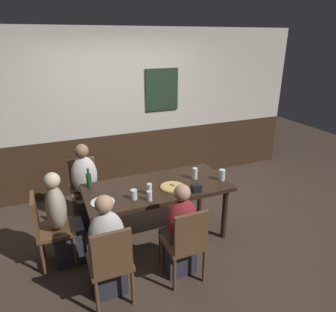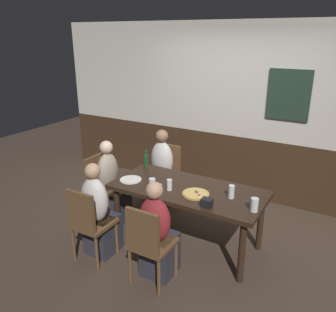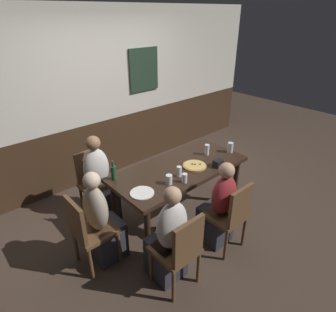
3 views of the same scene
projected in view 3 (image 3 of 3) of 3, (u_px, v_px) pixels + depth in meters
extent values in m
plane|color=#423328|center=(178.00, 214.00, 3.92)|extent=(12.00, 12.00, 0.00)
cube|color=#3D2819|center=(111.00, 145.00, 4.80)|extent=(6.40, 0.10, 0.95)
cube|color=beige|center=(103.00, 65.00, 4.20)|extent=(6.40, 0.10, 1.65)
cube|color=#233828|center=(144.00, 70.00, 4.63)|extent=(0.56, 0.03, 0.68)
cube|color=black|center=(179.00, 169.00, 3.59)|extent=(1.77, 0.82, 0.05)
cylinder|color=black|center=(148.00, 234.00, 3.08)|extent=(0.07, 0.07, 0.69)
cylinder|color=black|center=(235.00, 182.00, 4.00)|extent=(0.07, 0.07, 0.69)
cylinder|color=black|center=(115.00, 206.00, 3.52)|extent=(0.07, 0.07, 0.69)
cylinder|color=black|center=(201.00, 165.00, 4.44)|extent=(0.07, 0.07, 0.69)
cube|color=brown|center=(225.00, 215.00, 3.22)|extent=(0.40, 0.40, 0.04)
cube|color=brown|center=(240.00, 206.00, 3.00)|extent=(0.36, 0.04, 0.43)
cylinder|color=brown|center=(202.00, 230.00, 3.34)|extent=(0.04, 0.04, 0.41)
cylinder|color=brown|center=(221.00, 217.00, 3.54)|extent=(0.04, 0.04, 0.41)
cylinder|color=brown|center=(226.00, 246.00, 3.11)|extent=(0.04, 0.04, 0.41)
cylinder|color=brown|center=(244.00, 231.00, 3.31)|extent=(0.04, 0.04, 0.41)
cube|color=brown|center=(97.00, 186.00, 3.76)|extent=(0.40, 0.40, 0.04)
cube|color=brown|center=(88.00, 165.00, 3.77)|extent=(0.36, 0.04, 0.43)
cylinder|color=brown|center=(117.00, 201.00, 3.85)|extent=(0.04, 0.04, 0.41)
cylinder|color=brown|center=(94.00, 211.00, 3.65)|extent=(0.04, 0.04, 0.41)
cylinder|color=brown|center=(104.00, 190.00, 4.08)|extent=(0.04, 0.04, 0.41)
cylinder|color=brown|center=(82.00, 199.00, 3.87)|extent=(0.04, 0.04, 0.41)
cube|color=brown|center=(95.00, 231.00, 3.00)|extent=(0.40, 0.40, 0.04)
cube|color=brown|center=(76.00, 221.00, 2.78)|extent=(0.04, 0.36, 0.43)
cylinder|color=brown|center=(103.00, 231.00, 3.31)|extent=(0.04, 0.04, 0.41)
cylinder|color=brown|center=(119.00, 248.00, 3.09)|extent=(0.04, 0.04, 0.41)
cylinder|color=brown|center=(76.00, 246.00, 3.11)|extent=(0.04, 0.04, 0.41)
cylinder|color=brown|center=(91.00, 264.00, 2.89)|extent=(0.04, 0.04, 0.41)
cube|color=brown|center=(175.00, 249.00, 2.76)|extent=(0.40, 0.40, 0.04)
cube|color=brown|center=(189.00, 241.00, 2.54)|extent=(0.36, 0.04, 0.43)
cylinder|color=brown|center=(151.00, 265.00, 2.88)|extent=(0.04, 0.04, 0.41)
cylinder|color=brown|center=(175.00, 248.00, 3.08)|extent=(0.04, 0.04, 0.41)
cylinder|color=brown|center=(173.00, 287.00, 2.65)|extent=(0.04, 0.04, 0.41)
cylinder|color=brown|center=(198.00, 267.00, 2.85)|extent=(0.04, 0.04, 0.41)
cube|color=#2D2D38|center=(215.00, 224.00, 3.40)|extent=(0.32, 0.34, 0.45)
ellipsoid|color=maroon|center=(224.00, 195.00, 3.13)|extent=(0.34, 0.22, 0.47)
sphere|color=tan|center=(227.00, 170.00, 2.99)|extent=(0.17, 0.17, 0.17)
cube|color=#2D2D38|center=(104.00, 203.00, 3.77)|extent=(0.32, 0.34, 0.45)
ellipsoid|color=silver|center=(96.00, 168.00, 3.60)|extent=(0.34, 0.22, 0.54)
sphere|color=#936B4C|center=(93.00, 143.00, 3.44)|extent=(0.18, 0.18, 0.18)
cube|color=#2D2D38|center=(108.00, 240.00, 3.17)|extent=(0.34, 0.32, 0.45)
ellipsoid|color=tan|center=(95.00, 208.00, 2.89)|extent=(0.22, 0.34, 0.51)
sphere|color=beige|center=(91.00, 180.00, 2.74)|extent=(0.17, 0.17, 0.17)
cube|color=#2D2D38|center=(166.00, 257.00, 2.94)|extent=(0.32, 0.34, 0.45)
ellipsoid|color=silver|center=(172.00, 225.00, 2.66)|extent=(0.34, 0.22, 0.51)
sphere|color=tan|center=(172.00, 196.00, 2.51)|extent=(0.17, 0.17, 0.17)
cylinder|color=tan|center=(195.00, 166.00, 3.59)|extent=(0.30, 0.30, 0.02)
cylinder|color=#DBB760|center=(195.00, 165.00, 3.59)|extent=(0.26, 0.26, 0.01)
cylinder|color=maroon|center=(195.00, 164.00, 3.59)|extent=(0.03, 0.03, 0.00)
cylinder|color=maroon|center=(192.00, 164.00, 3.60)|extent=(0.03, 0.03, 0.00)
cylinder|color=maroon|center=(200.00, 164.00, 3.59)|extent=(0.03, 0.03, 0.00)
cylinder|color=silver|center=(207.00, 150.00, 3.86)|extent=(0.07, 0.07, 0.15)
cylinder|color=#B26623|center=(207.00, 152.00, 3.87)|extent=(0.06, 0.06, 0.08)
cylinder|color=silver|center=(169.00, 180.00, 3.21)|extent=(0.08, 0.08, 0.11)
cylinder|color=#B26623|center=(169.00, 182.00, 3.22)|extent=(0.07, 0.07, 0.05)
cylinder|color=silver|center=(230.00, 147.00, 3.93)|extent=(0.08, 0.08, 0.14)
cylinder|color=#C6842D|center=(230.00, 149.00, 3.94)|extent=(0.07, 0.07, 0.08)
cylinder|color=silver|center=(179.00, 171.00, 3.35)|extent=(0.06, 0.06, 0.13)
cylinder|color=gold|center=(179.00, 173.00, 3.36)|extent=(0.05, 0.05, 0.09)
cylinder|color=silver|center=(185.00, 178.00, 3.24)|extent=(0.06, 0.06, 0.11)
cylinder|color=#331E14|center=(185.00, 180.00, 3.24)|extent=(0.05, 0.05, 0.08)
cylinder|color=#194723|center=(114.00, 173.00, 3.28)|extent=(0.06, 0.06, 0.17)
cylinder|color=#194723|center=(113.00, 164.00, 3.22)|extent=(0.03, 0.03, 0.07)
cylinder|color=white|center=(142.00, 193.00, 3.06)|extent=(0.26, 0.26, 0.01)
cube|color=black|center=(218.00, 163.00, 3.58)|extent=(0.11, 0.09, 0.09)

